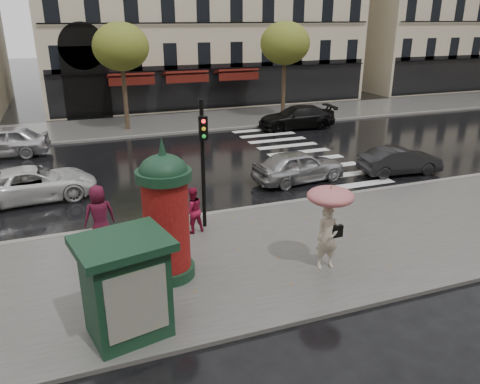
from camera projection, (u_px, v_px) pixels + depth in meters
name	position (u px, v px, depth m)	size (l,w,h in m)	color
ground	(269.00, 247.00, 15.03)	(160.00, 160.00, 0.00)	black
near_sidewalk	(275.00, 252.00, 14.57)	(90.00, 7.00, 0.12)	#474744
far_sidewalk	(156.00, 124.00, 31.66)	(90.00, 6.00, 0.12)	#474744
near_kerb	(237.00, 210.00, 17.63)	(90.00, 0.25, 0.14)	slate
far_kerb	(165.00, 134.00, 29.03)	(90.00, 0.25, 0.14)	slate
zebra_crossing	(299.00, 152.00, 25.40)	(3.60, 11.75, 0.01)	silver
tree_far_left	(121.00, 47.00, 28.32)	(3.40, 3.40, 6.64)	#38281C
tree_far_right	(285.00, 44.00, 31.92)	(3.40, 3.40, 6.64)	#38281C
woman_umbrella	(329.00, 214.00, 13.00)	(1.31, 1.31, 2.51)	beige
woman_red	(192.00, 210.00, 15.51)	(0.77, 0.60, 1.58)	maroon
man_burgundy	(99.00, 216.00, 14.60)	(0.96, 0.63, 1.97)	#480E21
morris_column	(166.00, 213.00, 12.49)	(1.47, 1.47, 3.96)	#13321F
traffic_light	(203.00, 153.00, 15.20)	(0.29, 0.42, 4.38)	black
newsstand	(126.00, 286.00, 10.35)	(2.27, 2.04, 2.37)	#13321F
car_silver	(299.00, 166.00, 20.69)	(1.69, 4.21, 1.43)	#A6A6AB
car_darkgrey	(400.00, 161.00, 21.75)	(1.34, 3.84, 1.27)	black
car_white	(34.00, 184.00, 18.67)	(2.22, 4.82, 1.34)	silver
car_black	(297.00, 117.00, 30.57)	(2.05, 5.04, 1.46)	black
car_far_silver	(2.00, 142.00, 24.35)	(1.88, 4.68, 1.59)	silver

